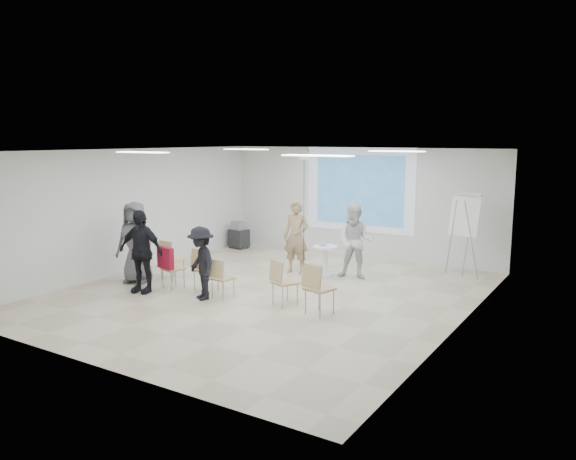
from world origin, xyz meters
The scene contains 30 objects.
floor centered at (0.00, 0.00, -0.05)m, with size 8.00×9.00×0.10m, color beige.
ceiling centered at (0.00, 0.00, 3.05)m, with size 8.00×9.00×0.10m, color white.
wall_back centered at (0.00, 4.55, 1.50)m, with size 8.00×0.10×3.00m, color silver.
wall_left centered at (-4.05, 0.00, 1.50)m, with size 0.10×9.00×3.00m, color silver.
wall_right centered at (4.05, 0.00, 1.50)m, with size 0.10×9.00×3.00m, color silver.
projection_halo centered at (0.00, 4.49, 1.85)m, with size 3.20×0.01×2.30m, color silver.
projection_image centered at (0.00, 4.47, 1.85)m, with size 2.60×0.01×1.90m, color teal.
pedestal_table centered at (0.28, 2.03, 0.41)m, with size 0.66×0.66×0.74m.
player_left centered at (-0.45, 1.89, 1.01)m, with size 0.74×0.50×2.02m, color tan.
player_right centered at (1.00, 2.15, 0.98)m, with size 0.94×0.75×1.95m, color white.
controller_left centered at (-0.27, 2.14, 1.33)m, with size 0.04×0.13×0.04m, color white.
controller_right centered at (0.82, 2.40, 1.32)m, with size 0.04×0.11×0.04m, color white.
chair_far_left centered at (-2.54, -0.28, 0.55)m, with size 0.48×0.51×0.94m.
chair_left_mid centered at (-2.00, -0.82, 0.51)m, with size 0.49×0.52×0.87m.
chair_left_inner centered at (-1.25, -0.61, 0.55)m, with size 0.47×0.50×0.94m.
chair_center centered at (-0.59, -0.85, 0.49)m, with size 0.42×0.45×0.83m.
chair_right_inner centered at (0.72, -0.59, 0.54)m, with size 0.58×0.59×0.91m.
chair_right_far centered at (1.59, -0.75, 0.58)m, with size 0.56×0.59×0.98m.
red_jacket centered at (-1.99, -0.97, 0.72)m, with size 0.49×0.11×0.47m, color maroon.
laptop centered at (-1.24, -0.51, 0.50)m, with size 0.34×0.25×0.03m, color black.
audience_left centered at (-2.35, -1.33, 1.01)m, with size 1.18×0.71×2.03m, color black.
audience_mid centered at (-0.91, -1.06, 0.85)m, with size 1.10×0.60×1.70m, color black.
audience_outer centered at (-3.07, -0.80, 1.03)m, with size 1.01×0.66×2.07m, color slate.
flipchart_easel centered at (3.10, 3.62, 1.47)m, with size 0.84×0.66×1.99m.
av_cart centered at (-3.52, 3.66, 0.36)m, with size 0.59×0.50×0.79m.
ceiling_projector centered at (0.10, 1.49, 2.69)m, with size 0.30×0.25×3.00m.
fluor_panel_nw centered at (-2.00, 2.00, 2.97)m, with size 1.20×0.30×0.02m, color white.
fluor_panel_ne centered at (2.00, 2.00, 2.97)m, with size 1.20×0.30×0.02m, color white.
fluor_panel_sw centered at (-2.00, -1.50, 2.97)m, with size 1.20×0.30×0.02m, color white.
fluor_panel_se centered at (2.00, -1.50, 2.97)m, with size 1.20×0.30×0.02m, color white.
Camera 1 is at (6.46, -9.53, 3.25)m, focal length 35.00 mm.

